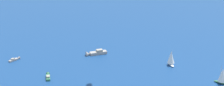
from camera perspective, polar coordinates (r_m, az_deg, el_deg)
motorboat_near_centre at (r=178.83m, az=-9.50°, el=-4.94°), size 7.22×4.56×2.06m
motorboat_far_port at (r=201.76m, az=-2.49°, el=-1.49°), size 5.67×11.47×3.23m
motorboat_far_stbd at (r=200.82m, az=-14.27°, el=-2.38°), size 3.29×6.45×1.81m
sailboat_ahead at (r=190.16m, az=8.79°, el=-2.22°), size 6.59×4.56×8.23m
sailboat_mid_cluster at (r=176.53m, az=16.10°, el=-4.71°), size 6.60×4.59×8.26m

